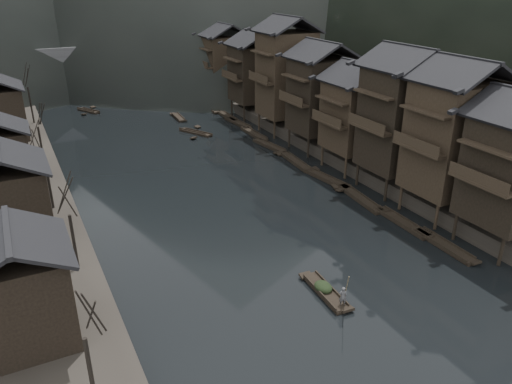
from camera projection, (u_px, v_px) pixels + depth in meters
water at (284, 247)px, 43.28m from camera, size 300.00×300.00×0.00m
right_bank at (342, 99)px, 90.02m from camera, size 40.00×200.00×1.80m
stilt_houses at (330, 84)px, 62.28m from camera, size 9.00×67.60×16.72m
left_houses at (2, 153)px, 48.94m from camera, size 8.10×53.20×8.73m
bare_trees at (39, 140)px, 49.94m from camera, size 3.87×63.37×7.74m
moored_sampans at (289, 155)px, 64.50m from camera, size 2.74×59.97×0.47m
midriver_boats at (154, 120)px, 79.81m from camera, size 15.33×25.75×0.45m
stone_bridge at (106, 64)px, 99.98m from camera, size 40.00×6.00×9.00m
hero_sampan at (325, 292)px, 36.95m from camera, size 1.48×5.62×0.44m
cargo_heap at (323, 283)px, 36.90m from camera, size 1.23×1.61×0.74m
boatman at (343, 294)px, 35.00m from camera, size 0.67×0.57×1.55m
bamboo_pole at (348, 259)px, 33.96m from camera, size 1.22×1.95×4.02m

